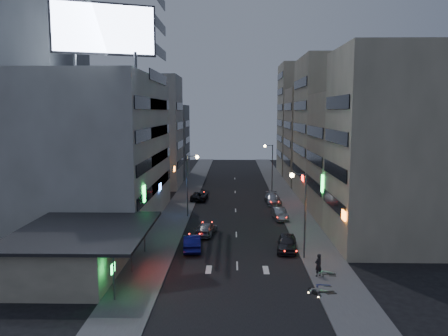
{
  "coord_description": "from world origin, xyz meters",
  "views": [
    {
      "loc": [
        -0.42,
        -33.6,
        13.74
      ],
      "look_at": [
        -1.5,
        19.7,
        6.79
      ],
      "focal_mm": 35.0,
      "sensor_mm": 36.0,
      "label": 1
    }
  ],
  "objects_px": {
    "parked_car_left": "(199,196)",
    "scooter_blue": "(331,279)",
    "scooter_silver_b": "(336,266)",
    "scooter_black_a": "(334,283)",
    "parked_car_right_near": "(287,243)",
    "road_car_silver": "(206,229)",
    "person": "(318,265)",
    "scooter_black_b": "(336,269)",
    "parked_car_right_far": "(273,199)",
    "scooter_silver_a": "(330,283)",
    "parked_car_right_mid": "(280,214)",
    "road_car_blue": "(192,242)"
  },
  "relations": [
    {
      "from": "scooter_blue",
      "to": "road_car_silver",
      "type": "bearing_deg",
      "value": 43.56
    },
    {
      "from": "parked_car_right_mid",
      "to": "person",
      "type": "distance_m",
      "value": 19.74
    },
    {
      "from": "parked_car_right_far",
      "to": "scooter_black_b",
      "type": "bearing_deg",
      "value": -87.39
    },
    {
      "from": "scooter_silver_b",
      "to": "scooter_black_a",
      "type": "bearing_deg",
      "value": -170.91
    },
    {
      "from": "parked_car_right_near",
      "to": "scooter_black_b",
      "type": "relative_size",
      "value": 2.78
    },
    {
      "from": "parked_car_left",
      "to": "person",
      "type": "distance_m",
      "value": 33.92
    },
    {
      "from": "scooter_black_b",
      "to": "scooter_silver_b",
      "type": "height_order",
      "value": "scooter_silver_b"
    },
    {
      "from": "scooter_silver_a",
      "to": "scooter_black_b",
      "type": "relative_size",
      "value": 1.22
    },
    {
      "from": "road_car_silver",
      "to": "scooter_blue",
      "type": "relative_size",
      "value": 2.77
    },
    {
      "from": "scooter_blue",
      "to": "scooter_silver_b",
      "type": "height_order",
      "value": "scooter_silver_b"
    },
    {
      "from": "parked_car_right_near",
      "to": "road_car_silver",
      "type": "bearing_deg",
      "value": 155.35
    },
    {
      "from": "parked_car_left",
      "to": "road_car_blue",
      "type": "height_order",
      "value": "road_car_blue"
    },
    {
      "from": "parked_car_right_near",
      "to": "scooter_silver_b",
      "type": "bearing_deg",
      "value": -53.7
    },
    {
      "from": "parked_car_right_mid",
      "to": "parked_car_right_near",
      "type": "bearing_deg",
      "value": -99.21
    },
    {
      "from": "parked_car_right_near",
      "to": "scooter_black_a",
      "type": "bearing_deg",
      "value": -68.94
    },
    {
      "from": "parked_car_right_near",
      "to": "scooter_black_b",
      "type": "xyz_separation_m",
      "value": [
        3.28,
        -6.7,
        -0.16
      ]
    },
    {
      "from": "scooter_black_a",
      "to": "scooter_black_b",
      "type": "relative_size",
      "value": 1.24
    },
    {
      "from": "scooter_silver_b",
      "to": "parked_car_right_mid",
      "type": "bearing_deg",
      "value": 33.29
    },
    {
      "from": "parked_car_right_mid",
      "to": "parked_car_left",
      "type": "distance_m",
      "value": 16.33
    },
    {
      "from": "parked_car_right_far",
      "to": "scooter_silver_a",
      "type": "relative_size",
      "value": 2.57
    },
    {
      "from": "parked_car_right_mid",
      "to": "parked_car_right_far",
      "type": "distance_m",
      "value": 9.39
    },
    {
      "from": "scooter_silver_b",
      "to": "parked_car_right_far",
      "type": "bearing_deg",
      "value": 30.55
    },
    {
      "from": "parked_car_left",
      "to": "scooter_black_b",
      "type": "xyz_separation_m",
      "value": [
        13.86,
        -31.28,
        -0.07
      ]
    },
    {
      "from": "person",
      "to": "scooter_blue",
      "type": "distance_m",
      "value": 2.0
    },
    {
      "from": "parked_car_left",
      "to": "road_car_silver",
      "type": "height_order",
      "value": "parked_car_left"
    },
    {
      "from": "scooter_black_a",
      "to": "scooter_black_b",
      "type": "bearing_deg",
      "value": -24.69
    },
    {
      "from": "road_car_silver",
      "to": "scooter_silver_a",
      "type": "height_order",
      "value": "scooter_silver_a"
    },
    {
      "from": "scooter_black_a",
      "to": "parked_car_right_far",
      "type": "bearing_deg",
      "value": -6.01
    },
    {
      "from": "scooter_black_a",
      "to": "scooter_blue",
      "type": "relative_size",
      "value": 1.22
    },
    {
      "from": "scooter_black_b",
      "to": "parked_car_right_near",
      "type": "bearing_deg",
      "value": 34.73
    },
    {
      "from": "parked_car_left",
      "to": "scooter_blue",
      "type": "height_order",
      "value": "parked_car_left"
    },
    {
      "from": "parked_car_right_mid",
      "to": "scooter_black_b",
      "type": "relative_size",
      "value": 2.62
    },
    {
      "from": "scooter_black_b",
      "to": "scooter_silver_b",
      "type": "distance_m",
      "value": 0.41
    },
    {
      "from": "road_car_silver",
      "to": "parked_car_right_near",
      "type": "bearing_deg",
      "value": 156.6
    },
    {
      "from": "parked_car_right_mid",
      "to": "scooter_blue",
      "type": "height_order",
      "value": "parked_car_right_mid"
    },
    {
      "from": "parked_car_right_near",
      "to": "road_car_silver",
      "type": "height_order",
      "value": "parked_car_right_near"
    },
    {
      "from": "road_car_blue",
      "to": "parked_car_right_near",
      "type": "bearing_deg",
      "value": 174.39
    },
    {
      "from": "scooter_blue",
      "to": "scooter_black_b",
      "type": "height_order",
      "value": "scooter_blue"
    },
    {
      "from": "road_car_silver",
      "to": "scooter_blue",
      "type": "distance_m",
      "value": 17.82
    },
    {
      "from": "parked_car_right_mid",
      "to": "scooter_black_b",
      "type": "distance_m",
      "value": 19.57
    },
    {
      "from": "scooter_black_a",
      "to": "parked_car_left",
      "type": "bearing_deg",
      "value": 11.38
    },
    {
      "from": "parked_car_right_mid",
      "to": "scooter_black_b",
      "type": "height_order",
      "value": "parked_car_right_mid"
    },
    {
      "from": "road_car_silver",
      "to": "scooter_blue",
      "type": "height_order",
      "value": "road_car_silver"
    },
    {
      "from": "road_car_silver",
      "to": "scooter_silver_b",
      "type": "relative_size",
      "value": 2.37
    },
    {
      "from": "person",
      "to": "scooter_black_b",
      "type": "xyz_separation_m",
      "value": [
        1.55,
        0.32,
        -0.44
      ]
    },
    {
      "from": "person",
      "to": "scooter_blue",
      "type": "bearing_deg",
      "value": 75.34
    },
    {
      "from": "scooter_blue",
      "to": "scooter_silver_b",
      "type": "bearing_deg",
      "value": -15.31
    },
    {
      "from": "parked_car_left",
      "to": "scooter_blue",
      "type": "distance_m",
      "value": 35.87
    },
    {
      "from": "parked_car_right_far",
      "to": "scooter_black_a",
      "type": "height_order",
      "value": "parked_car_right_far"
    },
    {
      "from": "scooter_blue",
      "to": "scooter_black_b",
      "type": "distance_m",
      "value": 2.34
    }
  ]
}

